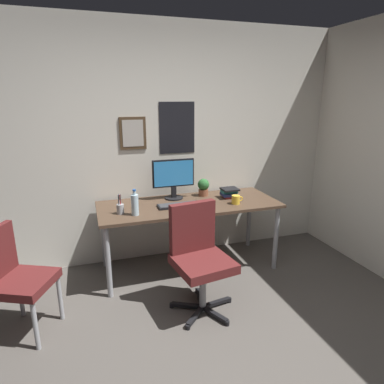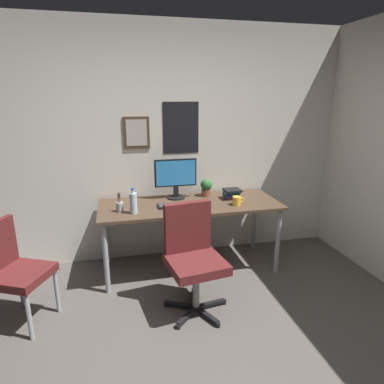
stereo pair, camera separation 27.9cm
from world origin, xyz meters
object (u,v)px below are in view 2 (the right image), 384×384
at_px(office_chair, 193,253).
at_px(side_chair, 12,267).
at_px(water_bottle, 133,203).
at_px(monitor, 176,177).
at_px(book_stack_left, 232,193).
at_px(potted_plant, 206,187).
at_px(keyboard, 179,205).
at_px(coffee_mug_near, 237,201).
at_px(pen_cup, 120,206).
at_px(computer_mouse, 207,202).

xyz_separation_m(office_chair, side_chair, (-1.47, 0.13, -0.03)).
xyz_separation_m(office_chair, water_bottle, (-0.46, 0.52, 0.32)).
height_order(office_chair, monitor, monitor).
distance_m(water_bottle, book_stack_left, 1.11).
bearing_deg(potted_plant, book_stack_left, -32.68).
bearing_deg(monitor, keyboard, -94.57).
relative_size(office_chair, side_chair, 1.09).
xyz_separation_m(side_chair, coffee_mug_near, (2.06, 0.41, 0.29)).
bearing_deg(keyboard, pen_cup, -175.75).
xyz_separation_m(pen_cup, book_stack_left, (1.21, 0.17, 0.00)).
height_order(pen_cup, book_stack_left, pen_cup).
relative_size(office_chair, water_bottle, 3.76).
bearing_deg(keyboard, potted_plant, 37.58).
relative_size(potted_plant, book_stack_left, 1.10).
distance_m(keyboard, book_stack_left, 0.63).
bearing_deg(potted_plant, coffee_mug_near, -60.05).
relative_size(side_chair, monitor, 1.90).
distance_m(keyboard, coffee_mug_near, 0.60).
bearing_deg(monitor, water_bottle, -140.23).
height_order(computer_mouse, book_stack_left, book_stack_left).
xyz_separation_m(side_chair, book_stack_left, (2.09, 0.64, 0.30)).
distance_m(office_chair, water_bottle, 0.77).
bearing_deg(book_stack_left, computer_mouse, -158.25).
distance_m(monitor, coffee_mug_near, 0.71).
bearing_deg(pen_cup, side_chair, -151.90).
height_order(office_chair, potted_plant, office_chair).
bearing_deg(water_bottle, coffee_mug_near, 1.02).
height_order(water_bottle, coffee_mug_near, water_bottle).
bearing_deg(side_chair, potted_plant, 23.43).
relative_size(keyboard, book_stack_left, 2.43).
height_order(computer_mouse, water_bottle, water_bottle).
bearing_deg(monitor, potted_plant, 0.30).
relative_size(office_chair, computer_mouse, 8.64).
bearing_deg(side_chair, office_chair, -5.03).
relative_size(keyboard, potted_plant, 2.21).
relative_size(side_chair, coffee_mug_near, 7.03).
distance_m(monitor, potted_plant, 0.37).
relative_size(side_chair, potted_plant, 4.49).
distance_m(monitor, keyboard, 0.36).
bearing_deg(side_chair, computer_mouse, 16.13).
distance_m(office_chair, keyboard, 0.68).
distance_m(office_chair, computer_mouse, 0.75).
relative_size(monitor, keyboard, 1.07).
height_order(water_bottle, pen_cup, water_bottle).
relative_size(office_chair, monitor, 2.07).
height_order(monitor, coffee_mug_near, monitor).
bearing_deg(coffee_mug_near, book_stack_left, 83.78).
xyz_separation_m(side_chair, pen_cup, (0.88, 0.47, 0.30)).
relative_size(monitor, coffee_mug_near, 3.70).
height_order(coffee_mug_near, book_stack_left, book_stack_left).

